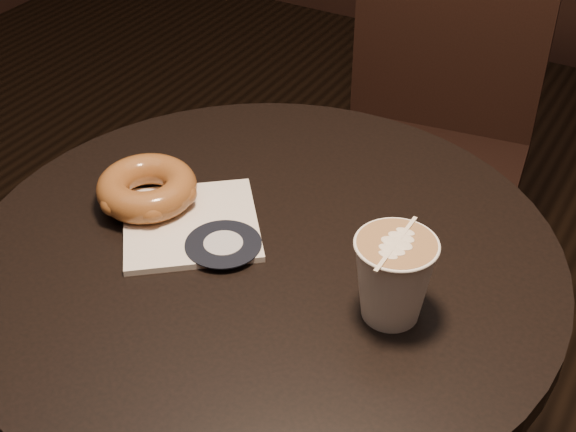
{
  "coord_description": "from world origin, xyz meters",
  "views": [
    {
      "loc": [
        0.39,
        -0.61,
        1.35
      ],
      "look_at": [
        0.01,
        0.03,
        0.79
      ],
      "focal_mm": 50.0,
      "sensor_mm": 36.0,
      "label": 1
    }
  ],
  "objects": [
    {
      "name": "doughnut",
      "position": [
        -0.17,
        0.0,
        0.78
      ],
      "size": [
        0.12,
        0.12,
        0.04
      ],
      "primitive_type": "torus",
      "color": "brown",
      "rests_on": "pastry_bag"
    },
    {
      "name": "chair",
      "position": [
        -0.07,
        0.77,
        0.55
      ],
      "size": [
        0.45,
        0.45,
        0.99
      ],
      "rotation": [
        0.0,
        0.0,
        0.15
      ],
      "color": "black",
      "rests_on": "ground"
    },
    {
      "name": "cafe_table",
      "position": [
        0.0,
        0.0,
        0.55
      ],
      "size": [
        0.7,
        0.7,
        0.75
      ],
      "color": "black",
      "rests_on": "ground"
    },
    {
      "name": "latte_cup",
      "position": [
        0.17,
        -0.02,
        0.8
      ],
      "size": [
        0.09,
        0.09,
        0.1
      ],
      "primitive_type": null,
      "color": "silver",
      "rests_on": "cafe_table"
    },
    {
      "name": "pastry_bag",
      "position": [
        -0.1,
        -0.01,
        0.75
      ],
      "size": [
        0.23,
        0.23,
        0.01
      ],
      "primitive_type": "cube",
      "rotation": [
        0.0,
        0.0,
        0.68
      ],
      "color": "silver",
      "rests_on": "cafe_table"
    }
  ]
}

